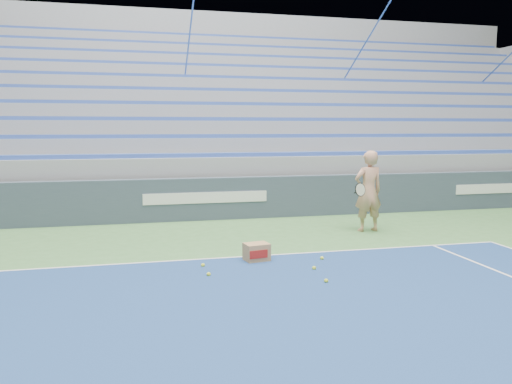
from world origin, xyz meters
TOP-DOWN VIEW (x-y plane):
  - sponsor_barrier at (0.00, 15.88)m, footprint 30.00×0.32m
  - bleachers at (0.00, 21.60)m, footprint 31.00×9.15m
  - tennis_player at (3.47, 13.55)m, footprint 0.96×0.86m
  - ball_box at (0.36, 11.59)m, footprint 0.48×0.40m
  - tennis_ball_0 at (1.17, 10.79)m, footprint 0.07×0.07m
  - tennis_ball_1 at (1.53, 11.37)m, footprint 0.07×0.07m
  - tennis_ball_2 at (1.12, 10.08)m, footprint 0.07×0.07m
  - tennis_ball_3 at (-0.63, 11.40)m, footprint 0.07×0.07m
  - tennis_ball_4 at (-0.61, 10.84)m, footprint 0.07×0.07m

SIDE VIEW (x-z plane):
  - tennis_ball_0 at x=1.17m, z-range 0.00..0.07m
  - tennis_ball_1 at x=1.53m, z-range 0.00..0.07m
  - tennis_ball_2 at x=1.12m, z-range 0.00..0.07m
  - tennis_ball_3 at x=-0.63m, z-range 0.00..0.07m
  - tennis_ball_4 at x=-0.61m, z-range 0.00..0.07m
  - ball_box at x=0.36m, z-range 0.00..0.32m
  - sponsor_barrier at x=0.00m, z-range 0.00..1.10m
  - tennis_player at x=3.47m, z-range 0.00..1.87m
  - bleachers at x=0.00m, z-range -1.29..6.01m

